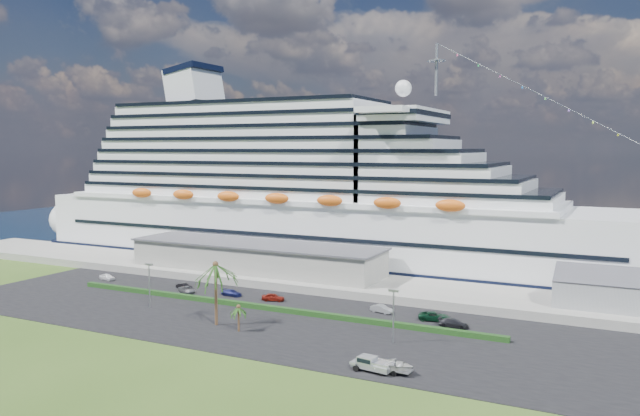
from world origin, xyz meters
The scene contains 22 objects.
ground centered at (0.00, 0.00, 0.00)m, with size 420.00×420.00×0.00m, color #35511B.
asphalt_lot centered at (0.00, 11.00, 0.06)m, with size 140.00×38.00×0.12m, color black.
wharf centered at (0.00, 40.00, 0.90)m, with size 240.00×20.00×1.80m, color gray.
water centered at (0.00, 130.00, 0.01)m, with size 420.00×160.00×0.02m, color black.
cruise_ship centered at (-21.53, 64.00, 16.69)m, with size 191.00×38.00×54.00m.
terminal_building centered at (-25.00, 40.00, 5.01)m, with size 61.00×15.00×6.30m.
port_shed centered at (52.00, 40.00, 4.40)m, with size 24.00×12.31×7.37m.
hedge centered at (-8.00, 16.00, 0.57)m, with size 88.00×1.10×0.90m, color #153311.
lamp_post_left centered at (-28.00, 8.00, 5.34)m, with size 1.60×0.35×8.27m.
lamp_post_right centered at (20.00, 8.00, 5.34)m, with size 1.60×0.35×8.27m.
palm_tall centered at (-10.00, 4.00, 9.20)m, with size 8.82×8.82×11.13m.
palm_short centered at (-4.50, 2.50, 3.67)m, with size 3.53×3.53×4.56m.
parked_car_0 centered at (-53.33, 22.48, 0.82)m, with size 1.66×4.13×1.41m, color white.
parked_car_1 centered at (-31.89, 22.87, 0.73)m, with size 1.29×3.70×1.22m, color black.
parked_car_2 centered at (-29.26, 20.46, 0.75)m, with size 2.10×4.55×1.26m, color slate.
parked_car_3 centered at (-19.48, 22.27, 0.77)m, with size 1.82×4.47×1.30m, color #171C52.
parked_car_4 centered at (-9.80, 22.39, 0.87)m, with size 1.77×4.41×1.50m, color maroon.
parked_car_5 centered at (12.19, 23.68, 0.81)m, with size 1.47×4.22×1.39m, color #94979A.
parked_car_6 centered at (22.25, 22.76, 0.88)m, with size 2.52×5.46×1.52m, color black.
parked_car_7 centered at (26.20, 20.29, 0.84)m, with size 2.03×4.99×1.45m, color black.
pickup_truck centered at (21.54, -4.88, 1.20)m, with size 5.79×2.76×1.96m.
boat_trailer centered at (24.40, -4.26, 1.33)m, with size 6.45×4.40×1.83m.
Camera 1 is at (51.23, -80.12, 29.80)m, focal length 35.00 mm.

